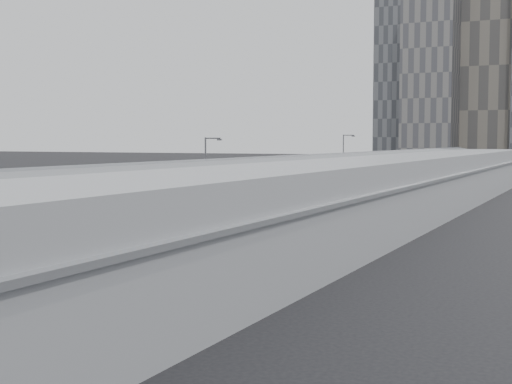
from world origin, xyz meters
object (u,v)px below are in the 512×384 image
Objects in this scene: bus_4 at (306,200)px; street_lamp_far at (344,159)px; bus_2 at (174,225)px; suv at (406,177)px; street_lamp_near at (207,173)px; bus_1 at (72,248)px; bus_5 at (333,193)px; bus_3 at (245,210)px; bus_6 at (373,186)px; shipping_container at (352,182)px.

street_lamp_far is (-7.02, 34.26, 3.86)m from bus_4.
bus_2 is 2.13× the size of suv.
street_lamp_near is at bearing -89.18° from street_lamp_far.
bus_1 is 1.46× the size of street_lamp_near.
bus_2 is at bearing -69.35° from street_lamp_near.
bus_1 is 76.31m from street_lamp_far.
bus_5 is 60.59m from suv.
bus_3 is at bearing -27.73° from street_lamp_near.
bus_3 is 42.84m from bus_6.
bus_5 is 30.45m from shipping_container.
street_lamp_far is at bearing 90.82° from street_lamp_near.
bus_6 is at bearing 84.96° from bus_3.
street_lamp_near is at bearing -116.77° from bus_4.
suv is at bearing 89.00° from bus_2.
bus_3 reaches higher than suv.
bus_5 is at bearing 91.13° from bus_1.
bus_5 is 1.42× the size of street_lamp_far.
suv is (-5.82, 99.43, -0.77)m from bus_2.
bus_3 reaches higher than bus_5.
bus_1 is 1.00× the size of bus_4.
bus_4 is 1.36× the size of street_lamp_far.
bus_2 is 1.01× the size of bus_6.
shipping_container is at bearing -115.99° from suv.
street_lamp_far is 7.51m from shipping_container.
bus_4 is 14.09m from street_lamp_near.
bus_3 is 50.12m from street_lamp_far.
shipping_container is at bearing 91.45° from street_lamp_near.
bus_3 is at bearing -82.24° from street_lamp_far.
street_lamp_near is 46.33m from street_lamp_far.
bus_2 is at bearing -94.82° from bus_3.
bus_1 is 82.54m from shipping_container.
street_lamp_near is at bearing 103.06° from bus_1.
bus_3 is 1.10× the size of bus_4.
street_lamp_far is at bearing 138.77° from bus_6.
shipping_container is (-7.42, 55.81, -0.32)m from bus_3.
bus_1 is 41.59m from bus_4.
shipping_container is at bearing 96.05° from street_lamp_far.
bus_2 is (-0.80, 13.43, 0.05)m from bus_1.
shipping_container is at bearing 95.67° from bus_1.
street_lamp_near reaches higher than bus_1.
street_lamp_far is at bearing 95.64° from bus_1.
bus_5 is 2.37× the size of shipping_container.
bus_5 is 16.64m from bus_6.
bus_2 is 12.89m from bus_3.
street_lamp_near is (-6.36, -12.07, 3.55)m from bus_4.
bus_3 reaches higher than bus_4.
bus_6 is (0.23, 42.84, -0.09)m from bus_3.
bus_3 is (-0.78, 26.32, 0.13)m from bus_1.
bus_4 is 41.27m from shipping_container.
street_lamp_far is (-0.67, 46.32, 0.32)m from street_lamp_near.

